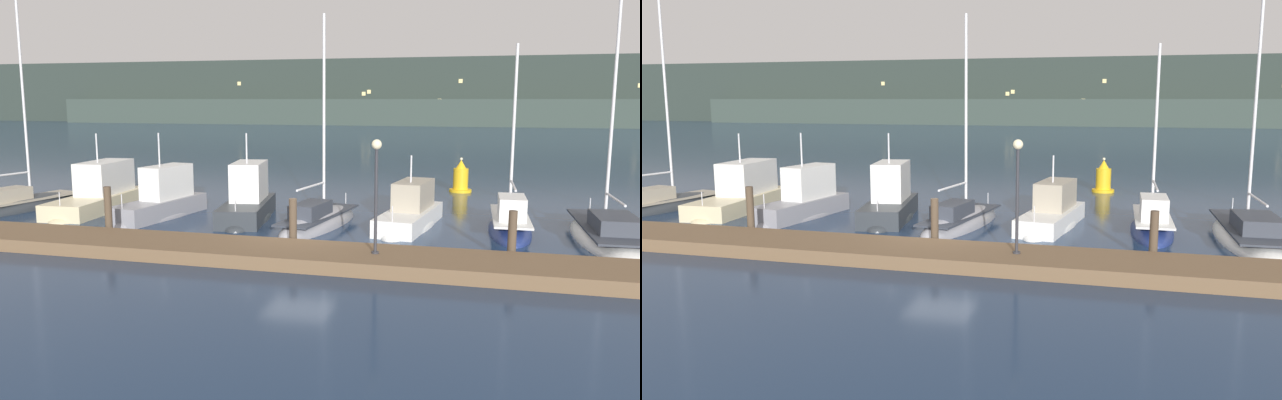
% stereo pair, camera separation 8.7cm
% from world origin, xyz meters
% --- Properties ---
extents(ground_plane, '(400.00, 400.00, 0.00)m').
position_xyz_m(ground_plane, '(0.00, 0.00, 0.00)').
color(ground_plane, '#192D4C').
extents(dock, '(36.14, 2.80, 0.45)m').
position_xyz_m(dock, '(0.00, -2.32, 0.23)').
color(dock, brown).
rests_on(dock, ground).
extents(mooring_pile_1, '(0.28, 0.28, 2.00)m').
position_xyz_m(mooring_pile_1, '(-7.50, -0.67, 1.00)').
color(mooring_pile_1, '#4C3D2D').
rests_on(mooring_pile_1, ground).
extents(mooring_pile_2, '(0.28, 0.28, 1.83)m').
position_xyz_m(mooring_pile_2, '(0.00, -0.67, 0.92)').
color(mooring_pile_2, '#4C3D2D').
rests_on(mooring_pile_2, ground).
extents(mooring_pile_3, '(0.28, 0.28, 1.75)m').
position_xyz_m(mooring_pile_3, '(7.50, -0.67, 0.87)').
color(mooring_pile_3, '#4C3D2D').
rests_on(mooring_pile_3, ground).
extents(sailboat_berth_1, '(3.25, 7.75, 11.67)m').
position_xyz_m(sailboat_berth_1, '(-15.31, 3.62, 0.12)').
color(sailboat_berth_1, '#2D3338').
rests_on(sailboat_berth_1, ground).
extents(motorboat_berth_2, '(2.84, 7.64, 4.19)m').
position_xyz_m(motorboat_berth_2, '(-11.54, 4.69, 0.46)').
color(motorboat_berth_2, beige).
rests_on(motorboat_berth_2, ground).
extents(motorboat_berth_3, '(2.51, 6.10, 4.28)m').
position_xyz_m(motorboat_berth_3, '(-7.68, 3.74, 0.49)').
color(motorboat_berth_3, gray).
rests_on(motorboat_berth_3, ground).
extents(motorboat_berth_4, '(3.04, 6.26, 4.41)m').
position_xyz_m(motorboat_berth_4, '(-3.70, 4.32, 0.49)').
color(motorboat_berth_4, '#2D3338').
rests_on(motorboat_berth_4, ground).
extents(sailboat_berth_5, '(2.77, 7.05, 9.54)m').
position_xyz_m(sailboat_berth_5, '(-0.17, 3.43, 0.10)').
color(sailboat_berth_5, gray).
rests_on(sailboat_berth_5, ground).
extents(motorboat_berth_6, '(2.63, 6.30, 3.61)m').
position_xyz_m(motorboat_berth_6, '(3.57, 4.43, 0.32)').
color(motorboat_berth_6, white).
rests_on(motorboat_berth_6, ground).
extents(sailboat_berth_7, '(1.81, 6.23, 8.10)m').
position_xyz_m(sailboat_berth_7, '(7.62, 4.46, 0.19)').
color(sailboat_berth_7, navy).
rests_on(sailboat_berth_7, ground).
extents(sailboat_berth_8, '(2.60, 8.34, 10.60)m').
position_xyz_m(sailboat_berth_8, '(11.19, 3.77, 0.11)').
color(sailboat_berth_8, white).
rests_on(sailboat_berth_8, ground).
extents(channel_buoy, '(1.28, 1.28, 2.00)m').
position_xyz_m(channel_buoy, '(5.22, 15.21, 0.75)').
color(channel_buoy, gold).
rests_on(channel_buoy, ground).
extents(dock_lamppost, '(0.32, 0.32, 3.64)m').
position_xyz_m(dock_lamppost, '(3.27, -2.31, 2.91)').
color(dock_lamppost, '#2D2D33').
rests_on(dock_lamppost, dock).
extents(hillside_backdrop, '(240.00, 23.00, 13.95)m').
position_xyz_m(hillside_backdrop, '(-1.97, 117.79, 6.43)').
color(hillside_backdrop, '#28332D').
rests_on(hillside_backdrop, ground).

